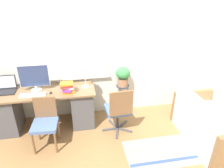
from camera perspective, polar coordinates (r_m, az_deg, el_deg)
name	(u,v)px	position (r m, az deg, el deg)	size (l,w,h in m)	color
ground_plane	(106,129)	(3.88, -1.62, -12.82)	(14.00, 14.00, 0.00)	olive
wall_back_with_window	(98,50)	(3.85, -3.93, 9.73)	(9.00, 0.12, 2.70)	silver
desk	(46,108)	(3.93, -18.39, -6.58)	(1.83, 0.61, 0.76)	brown
laptop	(5,88)	(4.00, -28.17, -1.10)	(0.35, 0.28, 0.27)	black
monitor	(34,77)	(3.74, -21.35, 1.81)	(0.51, 0.18, 0.48)	silver
keyboard	(33,95)	(3.67, -21.66, -2.93)	(0.43, 0.14, 0.02)	silver
mouse	(51,93)	(3.63, -17.08, -2.40)	(0.04, 0.06, 0.03)	black
desk_lamp	(85,73)	(3.62, -7.75, 3.16)	(0.13, 0.13, 0.39)	white
book_stack	(67,88)	(3.55, -12.71, -1.02)	(0.25, 0.19, 0.19)	orange
desk_chair_wooden	(45,122)	(3.48, -18.57, -10.14)	(0.42, 0.43, 0.83)	brown
office_chair_swivel	(119,110)	(3.55, 1.96, -7.30)	(0.55, 0.56, 0.92)	#47474C
couch_loveseat	(208,127)	(3.85, 25.78, -10.92)	(0.77, 1.37, 0.81)	white
plant_stand	(123,89)	(4.08, 3.05, -1.36)	(0.26, 0.26, 0.64)	#333338
potted_plant	(123,75)	(3.95, 3.15, 2.47)	(0.28, 0.28, 0.39)	#9E6B4C
floor_rug_striped	(169,151)	(3.59, 16.08, -17.82)	(1.47, 0.69, 0.01)	gray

